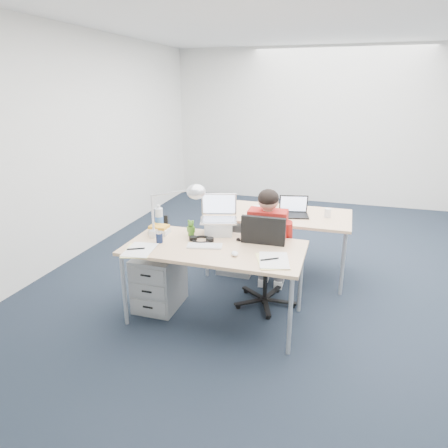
% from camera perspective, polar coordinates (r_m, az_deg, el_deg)
% --- Properties ---
extents(floor, '(7.00, 7.00, 0.00)m').
position_cam_1_polar(floor, '(4.67, 12.23, -8.06)').
color(floor, black).
rests_on(floor, ground).
extents(room, '(6.02, 7.02, 2.80)m').
position_cam_1_polar(room, '(4.20, 13.88, 13.30)').
color(room, silver).
rests_on(room, ground).
extents(desk_near, '(1.60, 0.80, 0.73)m').
position_cam_1_polar(desk_near, '(3.61, -1.34, -3.89)').
color(desk_near, tan).
rests_on(desk_near, ground).
extents(desk_far, '(1.60, 0.80, 0.73)m').
position_cam_1_polar(desk_far, '(4.60, 7.79, 0.98)').
color(desk_far, tan).
rests_on(desk_far, ground).
extents(office_chair, '(0.63, 0.63, 0.99)m').
position_cam_1_polar(office_chair, '(4.01, 5.83, -7.92)').
color(office_chair, black).
rests_on(office_chair, ground).
extents(seated_person, '(0.37, 0.65, 1.18)m').
position_cam_1_polar(seated_person, '(4.04, 6.41, -2.89)').
color(seated_person, '#A81D18').
rests_on(seated_person, ground).
extents(drawer_pedestal_near, '(0.40, 0.50, 0.55)m').
position_cam_1_polar(drawer_pedestal_near, '(4.04, -9.23, -7.95)').
color(drawer_pedestal_near, '#939798').
rests_on(drawer_pedestal_near, ground).
extents(drawer_pedestal_far, '(0.40, 0.50, 0.55)m').
position_cam_1_polar(drawer_pedestal_far, '(4.78, 2.01, -3.36)').
color(drawer_pedestal_far, '#939798').
rests_on(drawer_pedestal_far, ground).
extents(silver_laptop, '(0.41, 0.36, 0.37)m').
position_cam_1_polar(silver_laptop, '(3.85, -0.77, 1.22)').
color(silver_laptop, silver).
rests_on(silver_laptop, desk_near).
extents(wireless_keyboard, '(0.33, 0.20, 0.02)m').
position_cam_1_polar(wireless_keyboard, '(3.59, -2.79, -3.13)').
color(wireless_keyboard, white).
rests_on(wireless_keyboard, desk_near).
extents(computer_mouse, '(0.09, 0.11, 0.03)m').
position_cam_1_polar(computer_mouse, '(3.40, 1.53, -4.26)').
color(computer_mouse, white).
rests_on(computer_mouse, desk_near).
extents(headphones, '(0.25, 0.20, 0.04)m').
position_cam_1_polar(headphones, '(3.72, -3.25, -2.14)').
color(headphones, black).
rests_on(headphones, desk_near).
extents(can_koozie, '(0.07, 0.07, 0.10)m').
position_cam_1_polar(can_koozie, '(3.71, -9.22, -1.89)').
color(can_koozie, '#152043').
rests_on(can_koozie, desk_near).
extents(water_bottle, '(0.08, 0.08, 0.26)m').
position_cam_1_polar(water_bottle, '(4.03, -9.26, 0.93)').
color(water_bottle, silver).
rests_on(water_bottle, desk_near).
extents(bear_figurine, '(0.10, 0.09, 0.16)m').
position_cam_1_polar(bear_figurine, '(3.84, -4.74, -0.54)').
color(bear_figurine, '#2C6B1C').
rests_on(bear_figurine, desk_near).
extents(book_stack, '(0.21, 0.18, 0.08)m').
position_cam_1_polar(book_stack, '(3.94, -9.21, -0.79)').
color(book_stack, silver).
rests_on(book_stack, desk_near).
extents(cordless_phone, '(0.04, 0.03, 0.14)m').
position_cam_1_polar(cordless_phone, '(4.07, -8.29, 0.29)').
color(cordless_phone, black).
rests_on(cordless_phone, desk_near).
extents(papers_left, '(0.29, 0.37, 0.01)m').
position_cam_1_polar(papers_left, '(3.58, -12.16, -3.69)').
color(papers_left, '#FFF393').
rests_on(papers_left, desk_near).
extents(papers_right, '(0.32, 0.39, 0.01)m').
position_cam_1_polar(papers_right, '(3.31, 6.91, -5.24)').
color(papers_right, '#FFF393').
rests_on(papers_right, desk_near).
extents(sunglasses, '(0.10, 0.07, 0.02)m').
position_cam_1_polar(sunglasses, '(3.70, 2.41, -2.38)').
color(sunglasses, black).
rests_on(sunglasses, desk_near).
extents(desk_lamp, '(0.53, 0.36, 0.57)m').
position_cam_1_polar(desk_lamp, '(3.72, -7.85, 2.02)').
color(desk_lamp, silver).
rests_on(desk_lamp, desk_near).
extents(dark_laptop, '(0.38, 0.37, 0.23)m').
position_cam_1_polar(dark_laptop, '(4.47, 10.01, 2.50)').
color(dark_laptop, black).
rests_on(dark_laptop, desk_far).
extents(far_cup, '(0.07, 0.07, 0.10)m').
position_cam_1_polar(far_cup, '(4.53, 14.59, 1.54)').
color(far_cup, white).
rests_on(far_cup, desk_far).
extents(far_papers, '(0.27, 0.32, 0.01)m').
position_cam_1_polar(far_papers, '(4.72, 5.36, 2.16)').
color(far_papers, white).
rests_on(far_papers, desk_far).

